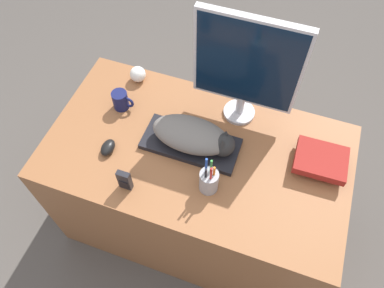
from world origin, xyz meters
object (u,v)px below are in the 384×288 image
monitor (247,66)px  pen_cup (209,181)px  coffee_mug (121,100)px  book_stack (321,160)px  keyboard (191,144)px  cat (195,136)px  phone (125,180)px  computer_mouse (108,147)px  baseball (138,74)px

monitor → pen_cup: bearing=-91.9°
coffee_mug → book_stack: coffee_mug is taller
keyboard → cat: (0.02, -0.00, 0.07)m
book_stack → phone: bearing=-153.2°
keyboard → coffee_mug: coffee_mug is taller
pen_cup → computer_mouse: bearing=176.8°
monitor → baseball: (-0.51, 0.04, -0.26)m
keyboard → phone: 0.33m
book_stack → keyboard: bearing=-171.0°
cat → book_stack: bearing=9.3°
keyboard → phone: size_ratio=3.87×
pen_cup → phone: pen_cup is taller
monitor → coffee_mug: 0.59m
cat → computer_mouse: 0.37m
pen_cup → phone: 0.33m
cat → pen_cup: 0.20m
keyboard → phone: (-0.18, -0.27, 0.04)m
book_stack → baseball: bearing=168.1°
baseball → phone: bearing=-70.7°
coffee_mug → baseball: bearing=89.5°
cat → coffee_mug: (-0.39, 0.09, -0.03)m
cat → baseball: size_ratio=4.70×
computer_mouse → pen_cup: (0.45, -0.03, 0.04)m
keyboard → coffee_mug: size_ratio=4.03×
keyboard → monitor: size_ratio=0.78×
computer_mouse → coffee_mug: size_ratio=0.82×
monitor → pen_cup: size_ratio=2.60×
monitor → coffee_mug: (-0.51, -0.14, -0.25)m
keyboard → baseball: bearing=143.3°
baseball → book_stack: size_ratio=0.36×
monitor → book_stack: size_ratio=2.48×
baseball → keyboard: bearing=-36.7°
pen_cup → baseball: 0.67m
pen_cup → book_stack: size_ratio=0.95×
cat → monitor: (0.13, 0.23, 0.22)m
coffee_mug → book_stack: bearing=-0.6°
computer_mouse → monitor: bearing=38.7°
monitor → computer_mouse: size_ratio=6.31×
monitor → computer_mouse: 0.66m
computer_mouse → book_stack: size_ratio=0.39×
pen_cup → baseball: (-0.50, 0.44, -0.02)m
cat → coffee_mug: size_ratio=3.47×
baseball → book_stack: baseball is taller
keyboard → coffee_mug: bearing=165.6°
computer_mouse → pen_cup: 0.46m
keyboard → pen_cup: size_ratio=2.04×
computer_mouse → phone: bearing=-42.3°
keyboard → computer_mouse: 0.35m
cat → computer_mouse: size_ratio=4.25×
keyboard → monitor: bearing=57.8°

